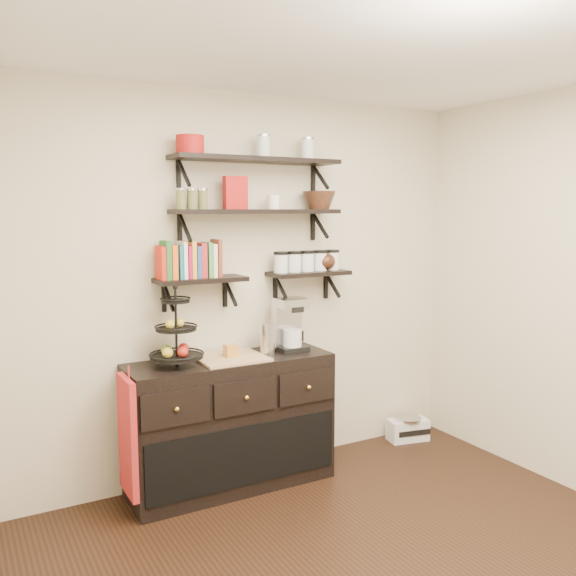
{
  "coord_description": "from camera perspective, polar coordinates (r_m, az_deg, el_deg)",
  "views": [
    {
      "loc": [
        -1.88,
        -2.17,
        1.9
      ],
      "look_at": [
        -0.02,
        1.15,
        1.41
      ],
      "focal_mm": 38.0,
      "sensor_mm": 36.0,
      "label": 1
    }
  ],
  "objects": [
    {
      "name": "back_wall",
      "position": [
        4.38,
        -3.61,
        0.15
      ],
      "size": [
        3.5,
        0.02,
        2.7
      ],
      "primitive_type": "cube",
      "color": "beige",
      "rests_on": "ground"
    },
    {
      "name": "red_pot",
      "position": [
        4.06,
        -9.15,
        13.09
      ],
      "size": [
        0.18,
        0.18,
        0.12
      ],
      "primitive_type": "cylinder",
      "color": "#A31412",
      "rests_on": "shelf_top"
    },
    {
      "name": "candle",
      "position": [
        4.13,
        -5.4,
        -5.85
      ],
      "size": [
        0.08,
        0.08,
        0.08
      ],
      "primitive_type": "cube",
      "color": "#B37729",
      "rests_on": "sideboard"
    },
    {
      "name": "shelf_mid",
      "position": [
        4.23,
        -2.89,
        7.12
      ],
      "size": [
        1.2,
        0.27,
        0.23
      ],
      "color": "black",
      "rests_on": "back_wall"
    },
    {
      "name": "glass_canisters",
      "position": [
        4.45,
        1.81,
        2.41
      ],
      "size": [
        0.54,
        0.1,
        0.13
      ],
      "color": "silver",
      "rests_on": "shelf_low_right"
    },
    {
      "name": "apron",
      "position": [
        3.94,
        -14.78,
        -13.3
      ],
      "size": [
        0.04,
        0.32,
        0.74
      ],
      "primitive_type": "cube",
      "color": "#A42911",
      "rests_on": "sideboard"
    },
    {
      "name": "radio",
      "position": [
        5.27,
        11.15,
        -12.8
      ],
      "size": [
        0.35,
        0.26,
        0.2
      ],
      "rotation": [
        0.0,
        0.0,
        -0.21
      ],
      "color": "silver",
      "rests_on": "floor"
    },
    {
      "name": "ceiling",
      "position": [
        2.98,
        12.17,
        22.79
      ],
      "size": [
        3.5,
        3.5,
        0.02
      ],
      "primitive_type": "cube",
      "color": "white",
      "rests_on": "back_wall"
    },
    {
      "name": "teapot",
      "position": [
        4.53,
        3.5,
        2.64
      ],
      "size": [
        0.22,
        0.17,
        0.15
      ],
      "primitive_type": null,
      "rotation": [
        0.0,
        0.0,
        -0.11
      ],
      "color": "#381B10",
      "rests_on": "shelf_low_right"
    },
    {
      "name": "fruit_stand",
      "position": [
        3.98,
        -10.38,
        -4.74
      ],
      "size": [
        0.34,
        0.34,
        0.5
      ],
      "rotation": [
        0.0,
        0.0,
        0.16
      ],
      "color": "black",
      "rests_on": "sideboard"
    },
    {
      "name": "sideboard",
      "position": [
        4.28,
        -5.36,
        -12.44
      ],
      "size": [
        1.4,
        0.5,
        0.92
      ],
      "color": "black",
      "rests_on": "floor"
    },
    {
      "name": "cookbooks",
      "position": [
        4.07,
        -8.92,
        2.56
      ],
      "size": [
        0.43,
        0.15,
        0.26
      ],
      "color": "red",
      "rests_on": "shelf_low_left"
    },
    {
      "name": "shelf_low_left",
      "position": [
        4.1,
        -8.2,
        0.69
      ],
      "size": [
        0.6,
        0.25,
        0.23
      ],
      "color": "black",
      "rests_on": "back_wall"
    },
    {
      "name": "shelf_top",
      "position": [
        4.24,
        -2.92,
        11.85
      ],
      "size": [
        1.2,
        0.27,
        0.23
      ],
      "color": "black",
      "rests_on": "back_wall"
    },
    {
      "name": "coffee_maker",
      "position": [
        4.34,
        0.13,
        -3.51
      ],
      "size": [
        0.21,
        0.2,
        0.38
      ],
      "rotation": [
        0.0,
        0.0,
        -0.01
      ],
      "color": "black",
      "rests_on": "sideboard"
    },
    {
      "name": "recipe_box",
      "position": [
        4.16,
        -4.95,
        8.87
      ],
      "size": [
        0.16,
        0.06,
        0.22
      ],
      "primitive_type": "cube",
      "rotation": [
        0.0,
        0.0,
        0.0
      ],
      "color": "#A31412",
      "rests_on": "shelf_mid"
    },
    {
      "name": "thermal_carafe",
      "position": [
        4.22,
        -1.86,
        -4.8
      ],
      "size": [
        0.11,
        0.11,
        0.22
      ],
      "primitive_type": "cylinder",
      "color": "silver",
      "rests_on": "sideboard"
    },
    {
      "name": "shelf_low_right",
      "position": [
        4.47,
        1.91,
        1.31
      ],
      "size": [
        0.6,
        0.25,
        0.23
      ],
      "color": "black",
      "rests_on": "back_wall"
    },
    {
      "name": "left_wall",
      "position": [
        2.24,
        -25.24,
        -7.54
      ],
      "size": [
        0.02,
        3.5,
        2.7
      ],
      "primitive_type": "cube",
      "color": "beige",
      "rests_on": "ground"
    },
    {
      "name": "walnut_bowl",
      "position": [
        4.47,
        2.94,
        8.2
      ],
      "size": [
        0.24,
        0.24,
        0.13
      ],
      "primitive_type": null,
      "color": "black",
      "rests_on": "shelf_mid"
    },
    {
      "name": "ramekins",
      "position": [
        4.28,
        -1.38,
        8.02
      ],
      "size": [
        0.09,
        0.09,
        0.1
      ],
      "primitive_type": "cylinder",
      "color": "white",
      "rests_on": "shelf_mid"
    }
  ]
}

